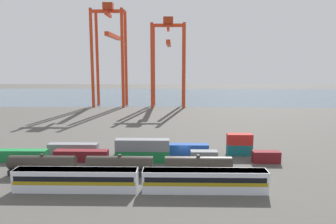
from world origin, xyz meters
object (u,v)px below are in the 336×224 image
gantry_crane_west (110,46)px  passenger_train (140,179)px  freight_tank_row (120,165)px  shipping_container_2 (142,156)px  gantry_crane_central (168,53)px

gantry_crane_west → passenger_train: bearing=-76.7°
passenger_train → freight_tank_row: 9.43m
shipping_container_2 → gantry_crane_west: (-25.46, 96.12, 29.09)m
passenger_train → freight_tank_row: (-4.86, 8.09, -0.16)m
passenger_train → gantry_crane_west: bearing=103.3°
freight_tank_row → gantry_crane_central: gantry_crane_central is taller
freight_tank_row → shipping_container_2: (3.61, 8.86, -0.68)m
gantry_crane_west → gantry_crane_central: size_ratio=1.15×
passenger_train → gantry_crane_central: size_ratio=1.00×
passenger_train → shipping_container_2: size_ratio=3.63×
gantry_crane_west → gantry_crane_central: bearing=-0.0°
shipping_container_2 → gantry_crane_central: 99.53m
gantry_crane_west → gantry_crane_central: gantry_crane_west is taller
freight_tank_row → gantry_crane_west: 110.92m
passenger_train → gantry_crane_central: (2.73, 113.04, 24.74)m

